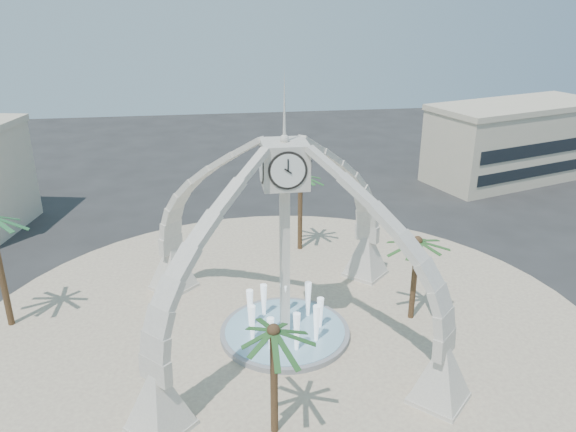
{
  "coord_description": "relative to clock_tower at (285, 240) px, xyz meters",
  "views": [
    {
      "loc": [
        -4.04,
        -29.32,
        19.75
      ],
      "look_at": [
        0.48,
        2.0,
        7.16
      ],
      "focal_mm": 35.0,
      "sensor_mm": 36.0,
      "label": 1
    }
  ],
  "objects": [
    {
      "name": "ground",
      "position": [
        0.0,
        0.0,
        -6.49
      ],
      "size": [
        140.0,
        140.0,
        0.0
      ],
      "primitive_type": "plane",
      "color": "#282828",
      "rests_on": "ground"
    },
    {
      "name": "plaza",
      "position": [
        0.0,
        0.0,
        -6.46
      ],
      "size": [
        40.0,
        40.0,
        0.06
      ],
      "primitive_type": "cylinder",
      "color": "beige",
      "rests_on": "ground"
    },
    {
      "name": "clock_tower",
      "position": [
        0.0,
        0.0,
        0.0
      ],
      "size": [
        17.94,
        17.94,
        16.3
      ],
      "color": "silver",
      "rests_on": "ground"
    },
    {
      "name": "fountain",
      "position": [
        0.0,
        0.0,
        -6.2
      ],
      "size": [
        8.0,
        8.0,
        3.62
      ],
      "color": "#949497",
      "rests_on": "ground"
    },
    {
      "name": "building_ne",
      "position": [
        30.0,
        28.0,
        -2.18
      ],
      "size": [
        21.87,
        14.17,
        8.6
      ],
      "rotation": [
        0.0,
        0.0,
        0.31
      ],
      "color": "beige",
      "rests_on": "ground"
    },
    {
      "name": "palm_east",
      "position": [
        8.41,
        0.82,
        -1.05
      ],
      "size": [
        4.87,
        4.87,
        6.25
      ],
      "rotation": [
        0.0,
        0.0,
        -0.3
      ],
      "color": "brown",
      "rests_on": "ground"
    },
    {
      "name": "palm_north",
      "position": [
        2.96,
        12.35,
        -0.13
      ],
      "size": [
        4.84,
        4.84,
        7.23
      ],
      "rotation": [
        0.0,
        0.0,
        0.23
      ],
      "color": "brown",
      "rests_on": "ground"
    },
    {
      "name": "palm_south",
      "position": [
        -1.63,
        -8.06,
        -0.84
      ],
      "size": [
        4.8,
        4.8,
        6.46
      ],
      "rotation": [
        0.0,
        0.0,
        -0.3
      ],
      "color": "brown",
      "rests_on": "ground"
    }
  ]
}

